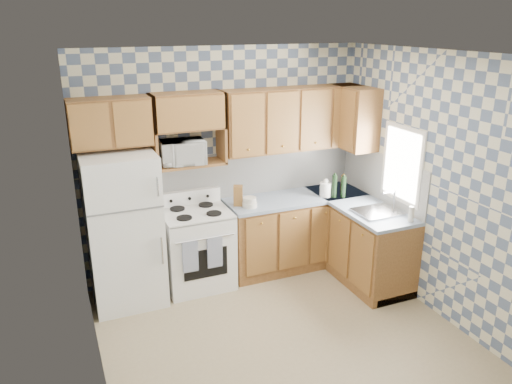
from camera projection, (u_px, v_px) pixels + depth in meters
floor at (281, 333)px, 4.98m from camera, size 3.40×3.40×0.00m
back_wall at (224, 163)px, 5.93m from camera, size 3.40×0.02×2.70m
right_wall at (430, 184)px, 5.17m from camera, size 0.02×3.20×2.70m
backsplash_back at (256, 172)px, 6.12m from camera, size 2.60×0.02×0.56m
backsplash_right at (382, 177)px, 5.91m from camera, size 0.02×1.60×0.56m
refrigerator at (124, 230)px, 5.33m from camera, size 0.75×0.70×1.68m
stove_body at (197, 249)px, 5.77m from camera, size 0.76×0.65×0.90m
cooktop at (196, 213)px, 5.62m from camera, size 0.76×0.65×0.02m
backguard at (189, 197)px, 5.83m from camera, size 0.76×0.08×0.17m
dish_towel_left at (190, 256)px, 5.38m from camera, size 0.17×0.02×0.36m
dish_towel_right at (215, 252)px, 5.48m from camera, size 0.17×0.02×0.36m
base_cabinets_back at (296, 232)px, 6.27m from camera, size 1.75×0.60×0.88m
base_cabinets_right at (357, 240)px, 6.05m from camera, size 0.60×1.60×0.88m
countertop_back at (297, 198)px, 6.12m from camera, size 1.77×0.63×0.04m
countertop_right at (359, 204)px, 5.90m from camera, size 0.63×1.60×0.04m
upper_cabinets_back at (293, 119)px, 5.93m from camera, size 1.75×0.33×0.74m
upper_cabinets_fridge at (110, 122)px, 5.11m from camera, size 0.82×0.33×0.50m
upper_cabinets_right at (353, 117)px, 6.03m from camera, size 0.33×0.70×0.74m
microwave_shelf at (190, 164)px, 5.59m from camera, size 0.80×0.33×0.03m
microwave at (183, 152)px, 5.50m from camera, size 0.51×0.37×0.27m
sink at (377, 212)px, 5.59m from camera, size 0.48×0.40×0.03m
window at (402, 164)px, 5.52m from camera, size 0.02×0.66×0.86m
bottle_0 at (334, 186)px, 6.03m from camera, size 0.06×0.06×0.28m
bottle_1 at (343, 187)px, 6.03m from camera, size 0.06×0.06×0.26m
bottle_2 at (343, 185)px, 6.13m from camera, size 0.06×0.06×0.24m
knife_block at (238, 196)px, 5.78m from camera, size 0.14×0.14×0.23m
electric_kettle at (326, 190)px, 6.08m from camera, size 0.14×0.14×0.17m
food_containers at (250, 202)px, 5.74m from camera, size 0.17×0.17×0.11m
soap_bottle at (411, 214)px, 5.31m from camera, size 0.06×0.06×0.17m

